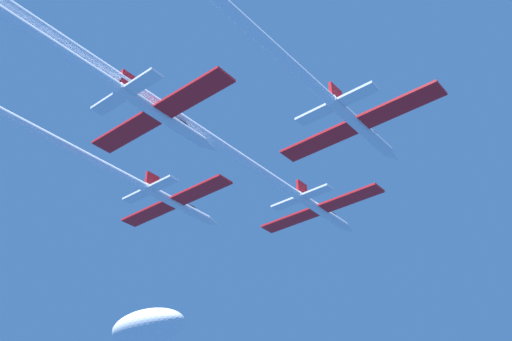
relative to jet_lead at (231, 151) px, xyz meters
The scene contains 3 objects.
jet_lead is the anchor object (origin of this frame).
jet_left_wing 25.59m from the jet_lead, 125.59° to the right, with size 20.53×80.99×3.40m.
cloud_wispy 85.15m from the jet_lead, 145.81° to the left, with size 23.22×12.77×8.13m, color white.
Camera 1 is at (39.99, -65.12, -40.52)m, focal length 40.39 mm.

